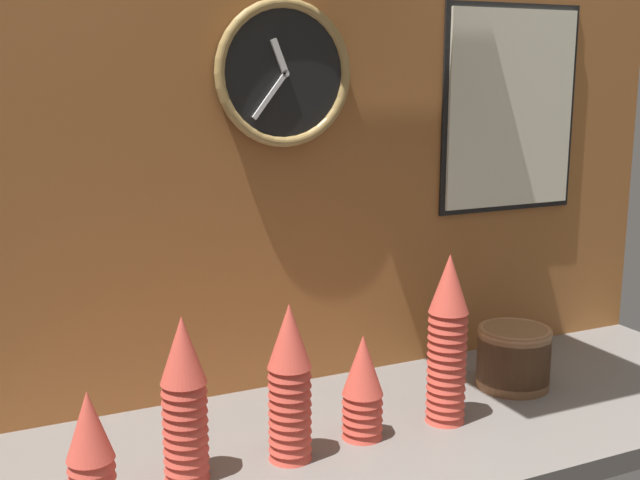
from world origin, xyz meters
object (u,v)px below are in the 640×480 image
object	(u,v)px
cup_stack_center_right	(447,339)
cup_stack_left	(184,399)
bowl_stack_right	(514,356)
cup_stack_center	(363,387)
menu_board	(511,109)
cup_stack_center_left	(290,382)
wall_clock	(284,73)
cup_stack_far_left	(90,445)

from	to	relation	value
cup_stack_center_right	cup_stack_left	distance (m)	0.49
bowl_stack_right	cup_stack_center	bearing A→B (deg)	-169.35
cup_stack_center_right	menu_board	size ratio (longest dim) A/B	0.70
cup_stack_left	bowl_stack_right	world-z (taller)	cup_stack_left
cup_stack_center	cup_stack_center_left	world-z (taller)	cup_stack_center_left
cup_stack_center_left	wall_clock	world-z (taller)	wall_clock
cup_stack_center_right	bowl_stack_right	size ratio (longest dim) A/B	2.13
cup_stack_far_left	wall_clock	size ratio (longest dim) A/B	0.62
cup_stack_center	menu_board	xyz separation A→B (m)	(0.52, 0.28, 0.46)
bowl_stack_right	cup_stack_center_left	bearing A→B (deg)	-170.20
cup_stack_center	cup_stack_left	xyz separation A→B (m)	(-0.32, -0.01, 0.04)
cup_stack_center_right	cup_stack_far_left	xyz separation A→B (m)	(-0.64, -0.00, -0.07)
cup_stack_center_left	wall_clock	bearing A→B (deg)	68.17
cup_stack_far_left	cup_stack_left	bearing A→B (deg)	-0.93
bowl_stack_right	cup_stack_center_right	bearing A→B (deg)	-159.91
wall_clock	menu_board	size ratio (longest dim) A/B	0.61
cup_stack_center	wall_clock	distance (m)	0.60
cup_stack_center_right	menu_board	xyz separation A→B (m)	(0.35, 0.29, 0.39)
cup_stack_center	cup_stack_left	world-z (taller)	cup_stack_left
cup_stack_center	cup_stack_left	distance (m)	0.32
cup_stack_center_left	bowl_stack_right	size ratio (longest dim) A/B	1.81
cup_stack_center	cup_stack_left	bearing A→B (deg)	-178.13
bowl_stack_right	menu_board	xyz separation A→B (m)	(0.13, 0.21, 0.49)
menu_board	cup_stack_center	bearing A→B (deg)	-151.59
cup_stack_center_left	cup_stack_left	bearing A→B (deg)	177.08
menu_board	cup_stack_center_left	bearing A→B (deg)	-155.75
cup_stack_center_left	cup_stack_center	bearing A→B (deg)	7.54
cup_stack_left	menu_board	distance (m)	0.98
cup_stack_center_left	wall_clock	size ratio (longest dim) A/B	0.97
menu_board	cup_stack_far_left	bearing A→B (deg)	-163.72
cup_stack_far_left	cup_stack_center	bearing A→B (deg)	1.00
cup_stack_center	cup_stack_far_left	distance (m)	0.47
cup_stack_center	wall_clock	xyz separation A→B (m)	(-0.03, 0.27, 0.54)
cup_stack_center	cup_stack_center_left	bearing A→B (deg)	-172.46
cup_stack_center_right	wall_clock	xyz separation A→B (m)	(-0.20, 0.28, 0.47)
cup_stack_center	cup_stack_far_left	world-z (taller)	cup_stack_center
cup_stack_center_right	cup_stack_far_left	world-z (taller)	cup_stack_center_right
cup_stack_left	cup_stack_center_left	xyz separation A→B (m)	(0.17, -0.01, 0.00)
cup_stack_far_left	cup_stack_center_left	bearing A→B (deg)	-2.01
wall_clock	menu_board	world-z (taller)	menu_board
cup_stack_center	cup_stack_center_left	xyz separation A→B (m)	(-0.15, -0.02, 0.04)
cup_stack_left	cup_stack_far_left	xyz separation A→B (m)	(-0.15, 0.00, -0.05)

